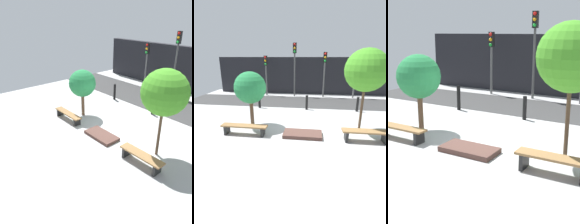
# 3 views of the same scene
# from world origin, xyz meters

# --- Properties ---
(ground_plane) EXTENTS (18.00, 18.00, 0.00)m
(ground_plane) POSITION_xyz_m (0.00, 0.00, 0.00)
(ground_plane) COLOR #A4A4A4
(road_strip) EXTENTS (18.00, 3.21, 0.01)m
(road_strip) POSITION_xyz_m (0.00, 4.94, 0.01)
(road_strip) COLOR #383838
(road_strip) RESTS_ON ground
(building_facade) EXTENTS (16.20, 0.50, 3.12)m
(building_facade) POSITION_xyz_m (0.00, 8.14, 1.56)
(building_facade) COLOR black
(building_facade) RESTS_ON ground
(bench_left) EXTENTS (1.95, 0.40, 0.43)m
(bench_left) POSITION_xyz_m (-2.45, -0.94, 0.32)
(bench_left) COLOR black
(bench_left) RESTS_ON ground
(bench_right) EXTENTS (1.80, 0.45, 0.47)m
(bench_right) POSITION_xyz_m (2.45, -0.94, 0.34)
(bench_right) COLOR black
(bench_right) RESTS_ON ground
(planter_bed) EXTENTS (1.59, 0.81, 0.15)m
(planter_bed) POSITION_xyz_m (0.00, -0.74, 0.07)
(planter_bed) COLOR #50352E
(planter_bed) RESTS_ON ground
(tree_behind_left_bench) EXTENTS (1.43, 1.43, 2.56)m
(tree_behind_left_bench) POSITION_xyz_m (-2.45, 0.05, 1.83)
(tree_behind_left_bench) COLOR brown
(tree_behind_left_bench) RESTS_ON ground
(tree_behind_right_bench) EXTENTS (1.73, 1.73, 3.52)m
(tree_behind_right_bench) POSITION_xyz_m (2.45, 0.05, 2.64)
(tree_behind_right_bench) COLOR brown
(tree_behind_right_bench) RESTS_ON ground
(bollard_far_left) EXTENTS (0.15, 0.15, 1.03)m
(bollard_far_left) POSITION_xyz_m (-3.03, 3.09, 0.51)
(bollard_far_left) COLOR black
(bollard_far_left) RESTS_ON ground
(bollard_left) EXTENTS (0.15, 0.15, 0.90)m
(bollard_left) POSITION_xyz_m (0.00, 3.09, 0.45)
(bollard_left) COLOR black
(bollard_left) RESTS_ON ground
(bollard_center) EXTENTS (0.14, 0.14, 0.89)m
(bollard_center) POSITION_xyz_m (3.03, 3.09, 0.45)
(bollard_center) COLOR black
(bollard_center) RESTS_ON ground
(traffic_light_west) EXTENTS (0.28, 0.27, 3.23)m
(traffic_light_west) POSITION_xyz_m (-3.54, 6.83, 2.25)
(traffic_light_west) COLOR #5A5A5A
(traffic_light_west) RESTS_ON ground
(traffic_light_mid_west) EXTENTS (0.28, 0.27, 4.18)m
(traffic_light_mid_west) POSITION_xyz_m (-1.18, 6.84, 2.86)
(traffic_light_mid_west) COLOR #4E4E4E
(traffic_light_mid_west) RESTS_ON ground
(traffic_light_mid_east) EXTENTS (0.28, 0.27, 3.50)m
(traffic_light_mid_east) POSITION_xyz_m (1.18, 6.84, 2.42)
(traffic_light_mid_east) COLOR #575757
(traffic_light_mid_east) RESTS_ON ground
(traffic_light_east) EXTENTS (0.28, 0.27, 3.36)m
(traffic_light_east) POSITION_xyz_m (3.54, 6.83, 2.33)
(traffic_light_east) COLOR #5D5D5D
(traffic_light_east) RESTS_ON ground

